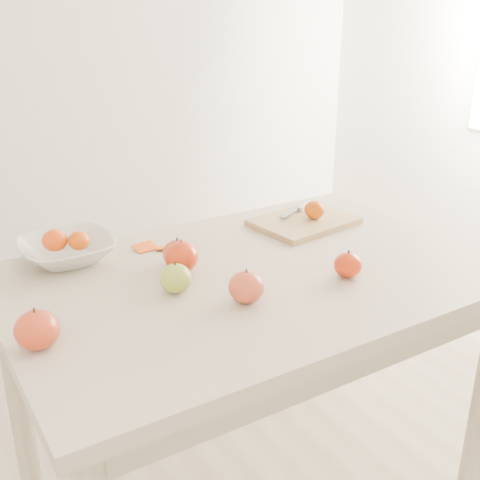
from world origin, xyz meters
TOP-DOWN VIEW (x-y plane):
  - table at (0.00, 0.00)m, footprint 1.20×0.80m
  - cutting_board at (0.32, 0.20)m, footprint 0.32×0.25m
  - board_tangerine at (0.35, 0.19)m, footprint 0.06×0.06m
  - fruit_bowl at (-0.37, 0.31)m, footprint 0.24×0.24m
  - bowl_tangerine_near at (-0.39, 0.32)m, footprint 0.06×0.06m
  - bowl_tangerine_far at (-0.34, 0.29)m, footprint 0.06×0.06m
  - orange_peel_a at (-0.17, 0.27)m, footprint 0.07×0.05m
  - orange_peel_b at (-0.12, 0.25)m, footprint 0.05×0.05m
  - paring_knife at (0.37, 0.27)m, footprint 0.16×0.08m
  - apple_green at (-0.20, 0.00)m, footprint 0.08×0.08m
  - apple_red_e at (0.19, -0.15)m, footprint 0.07×0.07m
  - apple_red_d at (-0.54, -0.08)m, footprint 0.09×0.09m
  - apple_red_c at (-0.09, -0.13)m, footprint 0.08×0.08m
  - apple_red_b at (-0.14, 0.10)m, footprint 0.09×0.09m
  - apple_red_a at (-0.14, 0.13)m, footprint 0.08×0.08m

SIDE VIEW (x-z plane):
  - table at x=0.00m, z-range 0.28..1.03m
  - orange_peel_a at x=-0.17m, z-range 0.75..0.76m
  - orange_peel_b at x=-0.12m, z-range 0.75..0.76m
  - cutting_board at x=0.32m, z-range 0.75..0.77m
  - paring_knife at x=0.37m, z-range 0.77..0.78m
  - fruit_bowl at x=-0.37m, z-range 0.75..0.81m
  - apple_red_e at x=0.19m, z-range 0.75..0.81m
  - apple_green at x=-0.20m, z-range 0.75..0.82m
  - apple_red_a at x=-0.14m, z-range 0.75..0.82m
  - apple_red_c at x=-0.09m, z-range 0.75..0.82m
  - apple_red_b at x=-0.14m, z-range 0.75..0.83m
  - apple_red_d at x=-0.54m, z-range 0.75..0.83m
  - board_tangerine at x=0.35m, z-range 0.77..0.82m
  - bowl_tangerine_far at x=-0.34m, z-range 0.78..0.83m
  - bowl_tangerine_near at x=-0.39m, z-range 0.78..0.84m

